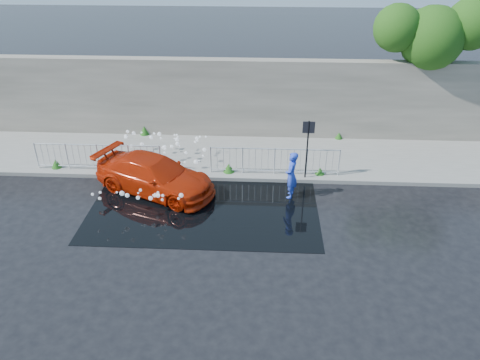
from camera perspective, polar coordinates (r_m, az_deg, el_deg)
name	(u,v)px	position (r m, az deg, el deg)	size (l,w,h in m)	color
ground	(186,222)	(15.96, -6.57, -5.12)	(90.00, 90.00, 0.00)	black
pavement	(204,155)	(20.21, -4.43, 3.04)	(30.00, 4.00, 0.15)	slate
curb	(198,177)	(18.45, -5.18, 0.33)	(30.00, 0.25, 0.16)	slate
retaining_wall	(208,98)	(21.52, -3.91, 10.00)	(30.00, 0.60, 3.50)	#645F54
puddle	(204,207)	(16.71, -4.36, -3.24)	(8.00, 5.00, 0.01)	black
sign_post	(308,140)	(17.71, 8.26, 4.80)	(0.45, 0.06, 2.50)	black
tree	(435,33)	(21.99, 22.69, 16.21)	(5.08, 2.69, 6.28)	#332114
railing_left	(98,156)	(19.40, -16.92, 2.80)	(5.05, 0.05, 1.10)	silver
railing_right	(275,160)	(18.29, 4.24, 2.42)	(5.05, 0.05, 1.10)	silver
weeds	(190,154)	(19.83, -6.11, 3.23)	(12.17, 3.93, 0.42)	#1B4F15
water_spray	(159,159)	(18.57, -9.85, 2.51)	(3.72, 5.60, 1.14)	white
red_car	(155,175)	(17.56, -10.34, 0.57)	(1.89, 4.65, 1.35)	#B62207
person	(291,175)	(16.94, 6.28, 0.59)	(0.65, 0.42, 1.77)	blue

